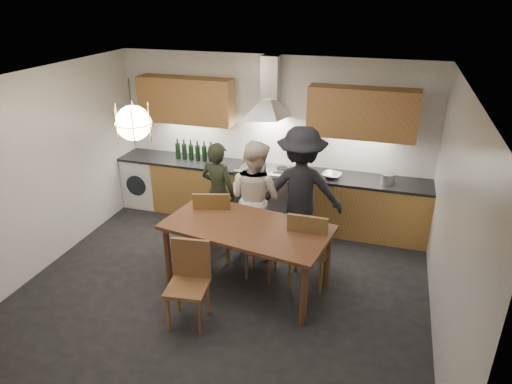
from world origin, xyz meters
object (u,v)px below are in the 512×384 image
(chair_back_left, at_px, (213,221))
(mixing_bowl, at_px, (332,176))
(person_mid, at_px, (255,198))
(wine_bottles, at_px, (194,150))
(dining_table, at_px, (247,233))
(person_left, at_px, (218,192))
(person_right, at_px, (301,191))
(stock_pot, at_px, (387,179))
(chair_front, at_px, (189,276))

(chair_back_left, xyz_separation_m, mixing_bowl, (1.39, 1.31, 0.32))
(person_mid, distance_m, wine_bottles, 1.67)
(dining_table, relative_size, person_mid, 1.30)
(person_left, height_order, person_right, person_right)
(person_mid, distance_m, stock_pot, 1.95)
(chair_front, height_order, stock_pot, stock_pot)
(person_left, height_order, stock_pot, person_left)
(person_mid, bearing_deg, wine_bottles, -13.87)
(person_mid, bearing_deg, mixing_bowl, -115.04)
(dining_table, distance_m, person_mid, 0.87)
(person_left, distance_m, person_mid, 0.64)
(dining_table, relative_size, mixing_bowl, 7.57)
(person_right, xyz_separation_m, wine_bottles, (-1.93, 0.75, 0.15))
(person_left, xyz_separation_m, person_right, (1.21, 0.06, 0.16))
(chair_back_left, relative_size, stock_pot, 5.27)
(chair_front, distance_m, person_mid, 1.69)
(mixing_bowl, bearing_deg, person_right, -117.74)
(person_mid, bearing_deg, person_right, -137.40)
(person_mid, bearing_deg, chair_front, 103.21)
(chair_back_left, height_order, person_right, person_right)
(chair_front, bearing_deg, person_left, 93.82)
(person_left, bearing_deg, chair_back_left, 116.86)
(dining_table, xyz_separation_m, person_mid, (-0.16, 0.85, 0.08))
(person_mid, height_order, wine_bottles, person_mid)
(chair_back_left, bearing_deg, dining_table, 130.35)
(chair_back_left, bearing_deg, chair_front, 83.33)
(wine_bottles, bearing_deg, person_mid, -35.98)
(person_mid, bearing_deg, person_left, 6.96)
(chair_back_left, xyz_separation_m, person_left, (-0.16, 0.61, 0.15))
(mixing_bowl, height_order, wine_bottles, wine_bottles)
(chair_back_left, distance_m, person_mid, 0.67)
(chair_front, bearing_deg, stock_pot, 44.77)
(dining_table, xyz_separation_m, mixing_bowl, (0.78, 1.72, 0.18))
(person_mid, relative_size, stock_pot, 8.17)
(dining_table, height_order, person_right, person_right)
(chair_back_left, bearing_deg, person_left, -91.57)
(person_right, relative_size, stock_pot, 9.07)
(chair_back_left, height_order, stock_pot, chair_back_left)
(chair_back_left, xyz_separation_m, chair_front, (0.20, -1.21, -0.05))
(person_right, height_order, stock_pot, person_right)
(person_right, height_order, mixing_bowl, person_right)
(chair_back_left, xyz_separation_m, wine_bottles, (-0.88, 1.41, 0.46))
(stock_pot, bearing_deg, person_mid, -152.69)
(person_left, bearing_deg, chair_front, 113.49)
(person_right, bearing_deg, chair_back_left, 21.68)
(person_left, distance_m, person_right, 1.22)
(dining_table, bearing_deg, person_mid, 109.71)
(dining_table, distance_m, chair_back_left, 0.75)
(chair_back_left, height_order, person_mid, person_mid)
(mixing_bowl, distance_m, stock_pot, 0.80)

